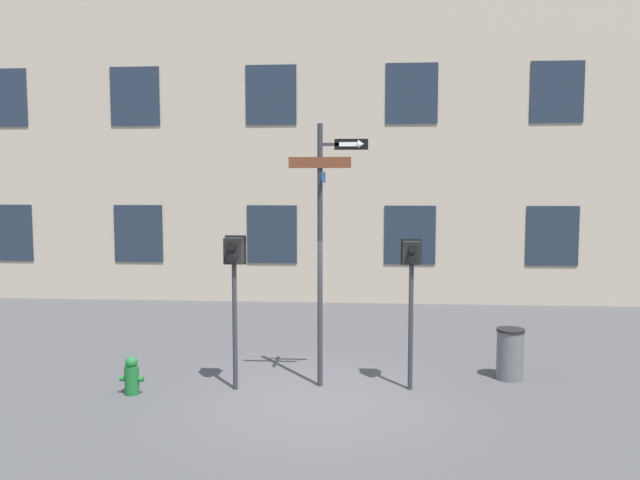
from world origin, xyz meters
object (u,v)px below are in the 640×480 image
pedestrian_signal_left (234,269)px  trash_bin (510,354)px  street_sign_pole (324,233)px  pedestrian_signal_right (411,274)px  fire_hydrant (132,376)px

pedestrian_signal_left → trash_bin: pedestrian_signal_left is taller
street_sign_pole → pedestrian_signal_left: street_sign_pole is taller
pedestrian_signal_right → trash_bin: pedestrian_signal_right is taller
fire_hydrant → trash_bin: 6.53m
pedestrian_signal_left → pedestrian_signal_right: pedestrian_signal_left is taller
pedestrian_signal_right → trash_bin: (1.81, 0.69, -1.51)m
pedestrian_signal_left → trash_bin: size_ratio=2.86×
pedestrian_signal_left → pedestrian_signal_right: bearing=4.1°
pedestrian_signal_left → fire_hydrant: bearing=-167.3°
pedestrian_signal_left → trash_bin: 5.09m
pedestrian_signal_left → trash_bin: (4.75, 0.90, -1.59)m
pedestrian_signal_left → fire_hydrant: 2.43m
pedestrian_signal_left → street_sign_pole: bearing=11.0°
pedestrian_signal_left → fire_hydrant: pedestrian_signal_left is taller
street_sign_pole → fire_hydrant: bearing=-168.1°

